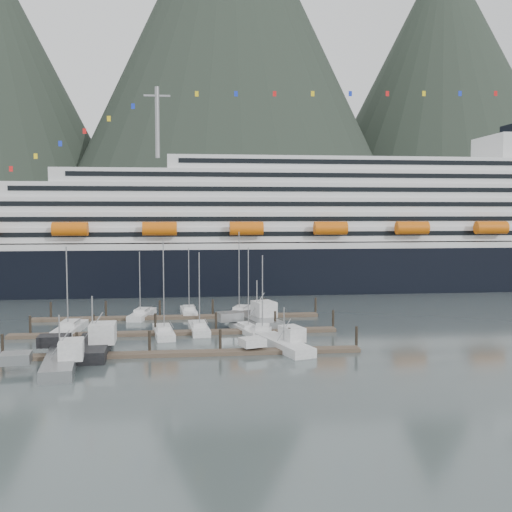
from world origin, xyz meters
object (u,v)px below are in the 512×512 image
object	(u,v)px
sailboat_c	(199,329)
sailboat_e	(142,315)
cruise_ship	(328,237)
sailboat_g	(241,312)
sailboat_a	(70,329)
sailboat_d	(246,330)
trawler_a	(59,361)
sailboat_f	(189,312)
sailboat_h	(263,333)
trawler_c	(283,343)
trawler_b	(92,346)
trawler_e	(256,319)
sailboat_b	(164,332)

from	to	relation	value
sailboat_c	sailboat_e	distance (m)	16.32
cruise_ship	sailboat_g	bearing A→B (deg)	-123.63
sailboat_a	sailboat_c	world-z (taller)	sailboat_a
sailboat_d	sailboat_e	size ratio (longest dim) A/B	1.12
sailboat_e	trawler_a	world-z (taller)	sailboat_e
sailboat_e	sailboat_f	bearing A→B (deg)	-64.12
sailboat_h	trawler_c	distance (m)	9.13
sailboat_d	trawler_b	world-z (taller)	sailboat_d
trawler_b	trawler_e	bearing A→B (deg)	-57.05
sailboat_h	trawler_a	size ratio (longest dim) A/B	0.95
sailboat_f	trawler_b	size ratio (longest dim) A/B	0.96
cruise_ship	trawler_e	bearing A→B (deg)	-115.81
sailboat_a	trawler_a	xyz separation A→B (m)	(2.85, -21.25, 0.45)
sailboat_f	cruise_ship	bearing A→B (deg)	-48.03
trawler_c	sailboat_c	bearing A→B (deg)	22.14
sailboat_c	trawler_c	size ratio (longest dim) A/B	1.02
cruise_ship	sailboat_c	bearing A→B (deg)	-122.14
sailboat_h	sailboat_a	bearing A→B (deg)	87.36
sailboat_b	trawler_a	xyz separation A→B (m)	(-11.20, -17.54, 0.46)
sailboat_e	sailboat_g	world-z (taller)	sailboat_g
sailboat_h	trawler_b	distance (m)	24.62
sailboat_c	sailboat_a	bearing A→B (deg)	80.73
sailboat_b	sailboat_e	xyz separation A→B (m)	(-4.35, 15.43, -0.02)
trawler_e	sailboat_e	bearing A→B (deg)	46.10
trawler_a	trawler_b	distance (m)	7.75
sailboat_h	cruise_ship	bearing A→B (deg)	-14.53
sailboat_c	sailboat_g	distance (m)	16.01
sailboat_a	trawler_a	size ratio (longest dim) A/B	1.04
cruise_ship	sailboat_h	bearing A→B (deg)	-112.47
sailboat_d	sailboat_h	size ratio (longest dim) A/B	1.07
cruise_ship	sailboat_c	world-z (taller)	cruise_ship
sailboat_b	trawler_e	bearing A→B (deg)	-74.80
sailboat_a	sailboat_f	xyz separation A→B (m)	(17.68, 13.77, -0.03)
cruise_ship	sailboat_g	world-z (taller)	cruise_ship
cruise_ship	trawler_a	size ratio (longest dim) A/B	16.22
sailboat_e	trawler_b	distance (m)	26.02
sailboat_g	trawler_e	distance (m)	10.48
sailboat_d	sailboat_g	size ratio (longest dim) A/B	0.87
trawler_a	trawler_b	bearing A→B (deg)	-26.21
sailboat_g	trawler_b	size ratio (longest dim) A/B	1.19
sailboat_c	sailboat_d	bearing A→B (deg)	-104.42
cruise_ship	sailboat_e	xyz separation A→B (m)	(-41.11, -37.00, -11.64)
sailboat_b	sailboat_g	bearing A→B (deg)	-45.47
sailboat_e	sailboat_g	size ratio (longest dim) A/B	0.78
cruise_ship	sailboat_f	world-z (taller)	cruise_ship
sailboat_b	sailboat_g	world-z (taller)	sailboat_g
sailboat_c	trawler_e	xyz separation A→B (m)	(9.09, 3.78, 0.57)
sailboat_f	sailboat_e	bearing A→B (deg)	99.85
cruise_ship	sailboat_b	xyz separation A→B (m)	(-36.76, -52.42, -11.61)
sailboat_d	sailboat_g	world-z (taller)	sailboat_g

